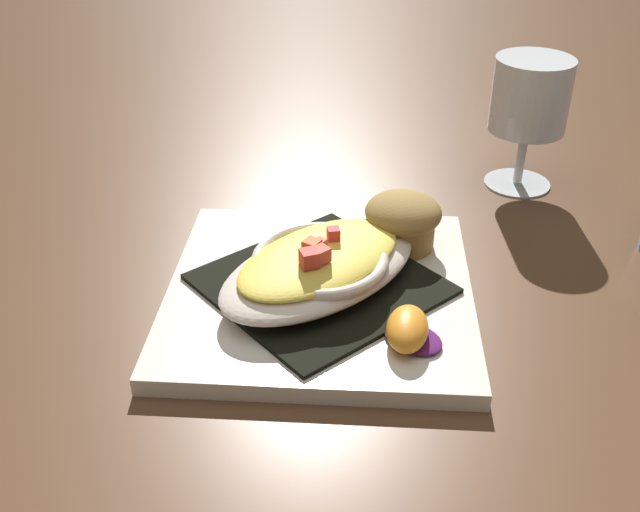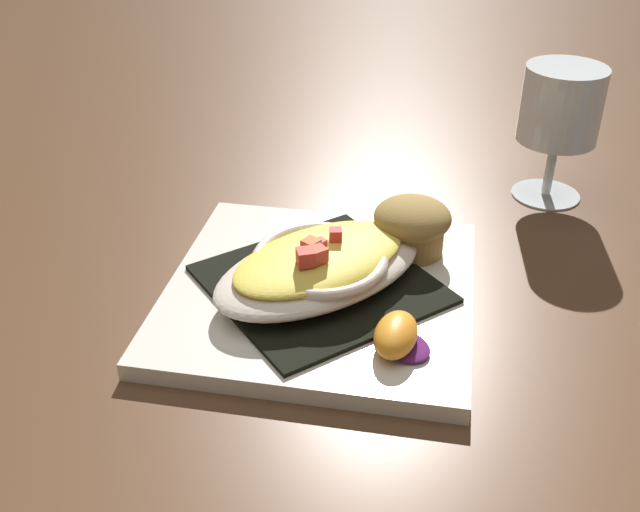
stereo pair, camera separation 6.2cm
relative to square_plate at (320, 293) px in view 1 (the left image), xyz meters
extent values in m
plane|color=brown|center=(0.00, 0.00, -0.01)|extent=(2.60, 2.60, 0.00)
cube|color=white|center=(0.00, 0.00, 0.00)|extent=(0.28, 0.28, 0.02)
cube|color=black|center=(0.00, 0.00, 0.01)|extent=(0.24, 0.24, 0.00)
ellipsoid|color=silver|center=(0.00, 0.00, 0.03)|extent=(0.22, 0.22, 0.03)
torus|color=silver|center=(0.00, 0.00, 0.04)|extent=(0.16, 0.16, 0.01)
ellipsoid|color=#EED54B|center=(0.00, 0.00, 0.04)|extent=(0.18, 0.18, 0.02)
cube|color=red|center=(0.01, 0.02, 0.05)|extent=(0.02, 0.02, 0.01)
cube|color=#D23937|center=(-0.01, -0.02, 0.05)|extent=(0.01, 0.01, 0.01)
cube|color=#CE4B3B|center=(0.00, 0.00, 0.05)|extent=(0.01, 0.01, 0.01)
cube|color=#BA5326|center=(0.01, 0.01, 0.05)|extent=(0.02, 0.02, 0.01)
cube|color=#CE4331|center=(0.00, 0.02, 0.05)|extent=(0.02, 0.02, 0.01)
cylinder|color=olive|center=(-0.08, -0.06, 0.02)|extent=(0.06, 0.06, 0.03)
ellipsoid|color=olive|center=(-0.08, -0.06, 0.04)|extent=(0.07, 0.07, 0.03)
ellipsoid|color=#4C0F23|center=(-0.08, -0.06, 0.05)|extent=(0.03, 0.03, 0.01)
ellipsoid|color=#511959|center=(-0.07, 0.08, 0.01)|extent=(0.06, 0.06, 0.01)
ellipsoid|color=orange|center=(-0.06, 0.08, 0.02)|extent=(0.04, 0.06, 0.02)
cylinder|color=white|center=(-0.23, -0.22, -0.01)|extent=(0.07, 0.07, 0.00)
cylinder|color=white|center=(-0.23, -0.22, 0.03)|extent=(0.01, 0.01, 0.06)
cylinder|color=white|center=(-0.23, -0.22, 0.10)|extent=(0.08, 0.08, 0.08)
cylinder|color=silver|center=(-0.23, -0.22, 0.08)|extent=(0.07, 0.07, 0.04)
camera|label=1|loc=(0.02, 0.53, 0.37)|focal=41.89mm
camera|label=2|loc=(-0.05, 0.53, 0.37)|focal=41.89mm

